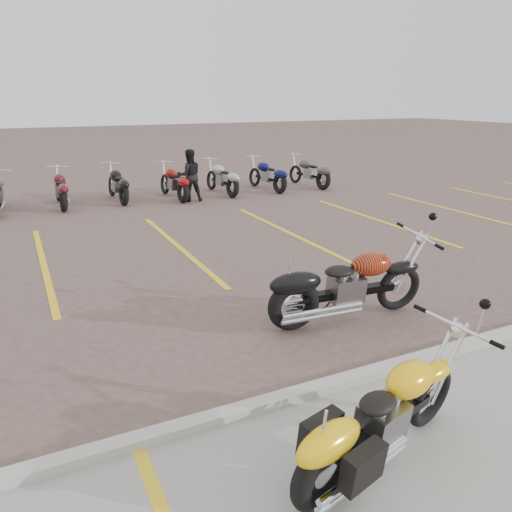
% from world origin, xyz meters
% --- Properties ---
extents(ground, '(100.00, 100.00, 0.00)m').
position_xyz_m(ground, '(0.00, 0.00, 0.00)').
color(ground, '#6F564F').
rests_on(ground, ground).
extents(curb, '(60.00, 0.18, 0.12)m').
position_xyz_m(curb, '(0.00, -2.00, 0.06)').
color(curb, '#ADAAA3').
rests_on(curb, ground).
extents(parking_stripes, '(38.00, 5.50, 0.01)m').
position_xyz_m(parking_stripes, '(0.00, 4.00, 0.00)').
color(parking_stripes, yellow).
rests_on(parking_stripes, ground).
extents(yellow_cruiser, '(2.15, 0.71, 0.90)m').
position_xyz_m(yellow_cruiser, '(-0.47, -3.13, 0.45)').
color(yellow_cruiser, black).
rests_on(yellow_cruiser, ground).
extents(flame_cruiser, '(2.47, 0.42, 1.01)m').
position_xyz_m(flame_cruiser, '(1.01, -0.56, 0.50)').
color(flame_cruiser, black).
rests_on(flame_cruiser, ground).
extents(person_b, '(0.83, 0.68, 1.57)m').
position_xyz_m(person_b, '(1.81, 8.55, 0.78)').
color(person_b, black).
rests_on(person_b, ground).
extents(bg_bike_row, '(17.21, 2.02, 1.10)m').
position_xyz_m(bg_bike_row, '(-1.86, 9.22, 0.55)').
color(bg_bike_row, black).
rests_on(bg_bike_row, ground).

